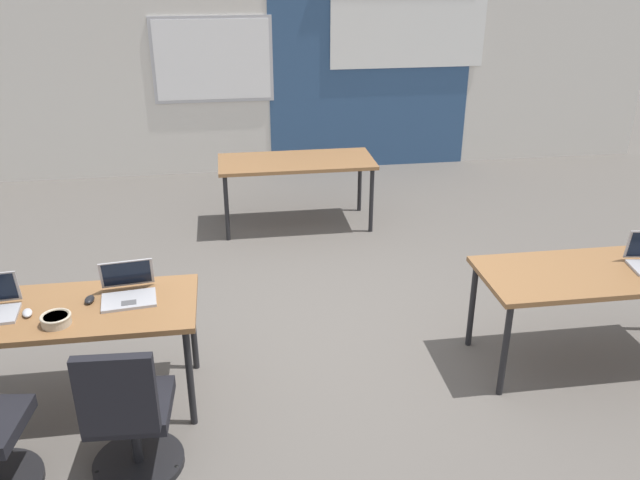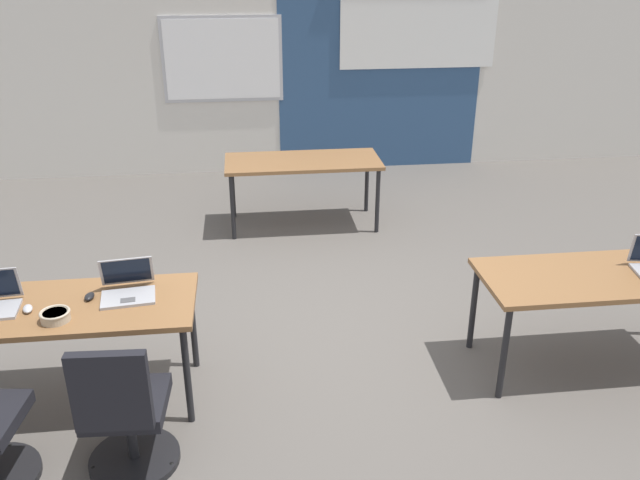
% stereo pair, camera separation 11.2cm
% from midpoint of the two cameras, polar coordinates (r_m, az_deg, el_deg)
% --- Properties ---
extents(ground_plane, '(24.00, 24.00, 0.00)m').
position_cam_midpoint_polar(ground_plane, '(5.15, 0.20, -8.12)').
color(ground_plane, '#56514C').
extents(back_wall_assembly, '(10.00, 0.27, 2.80)m').
position_cam_midpoint_polar(back_wall_assembly, '(8.62, -3.88, 15.27)').
color(back_wall_assembly, silver).
rests_on(back_wall_assembly, ground).
extents(desk_near_left, '(1.60, 0.70, 0.72)m').
position_cam_midpoint_polar(desk_near_left, '(4.39, -21.88, -6.21)').
color(desk_near_left, brown).
rests_on(desk_near_left, ground).
extents(desk_near_right, '(1.60, 0.70, 0.72)m').
position_cam_midpoint_polar(desk_near_right, '(4.88, 22.15, -3.11)').
color(desk_near_right, brown).
rests_on(desk_near_right, ground).
extents(desk_far_center, '(1.60, 0.70, 0.72)m').
position_cam_midpoint_polar(desk_far_center, '(6.86, -2.54, 6.47)').
color(desk_far_center, brown).
rests_on(desk_far_center, ground).
extents(laptop_near_left_inner, '(0.36, 0.35, 0.23)m').
position_cam_midpoint_polar(laptop_near_left_inner, '(4.33, -17.01, -4.22)').
color(laptop_near_left_inner, '#9E9EA3').
rests_on(laptop_near_left_inner, desk_near_left).
extents(mouse_near_left_inner, '(0.07, 0.10, 0.03)m').
position_cam_midpoint_polar(mouse_near_left_inner, '(4.37, -20.05, -4.88)').
color(mouse_near_left_inner, black).
rests_on(mouse_near_left_inner, desk_near_left).
extents(chair_near_left_inner, '(0.52, 0.55, 0.92)m').
position_cam_midpoint_polar(chair_near_left_inner, '(3.88, -17.00, -14.82)').
color(chair_near_left_inner, black).
rests_on(chair_near_left_inner, ground).
extents(mouse_near_left_end, '(0.08, 0.11, 0.03)m').
position_cam_midpoint_polar(mouse_near_left_end, '(4.36, -24.72, -5.76)').
color(mouse_near_left_end, '#B2B2B7').
rests_on(mouse_near_left_end, desk_near_left).
extents(snack_bowl, '(0.18, 0.18, 0.06)m').
position_cam_midpoint_polar(snack_bowl, '(4.19, -22.64, -6.35)').
color(snack_bowl, tan).
rests_on(snack_bowl, desk_near_left).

